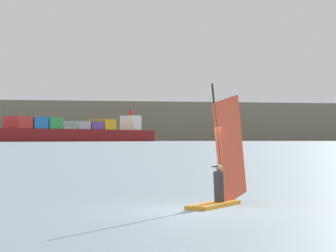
% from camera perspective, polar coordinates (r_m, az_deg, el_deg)
% --- Properties ---
extents(ground_plane, '(4000.00, 4000.00, 0.00)m').
position_cam_1_polar(ground_plane, '(19.19, 2.18, -7.53)').
color(ground_plane, gray).
extents(windsurfer, '(2.74, 2.95, 3.93)m').
position_cam_1_polar(windsurfer, '(20.44, 4.97, -4.22)').
color(windsurfer, orange).
rests_on(windsurfer, ground_plane).
extents(cargo_ship, '(163.03, 137.40, 32.30)m').
position_cam_1_polar(cargo_ship, '(598.35, -8.29, -0.54)').
color(cargo_ship, maroon).
rests_on(cargo_ship, ground_plane).
extents(distant_headland, '(1302.29, 354.29, 52.12)m').
position_cam_1_polar(distant_headland, '(990.15, -7.60, 0.19)').
color(distant_headland, '#756B56').
rests_on(distant_headland, ground_plane).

